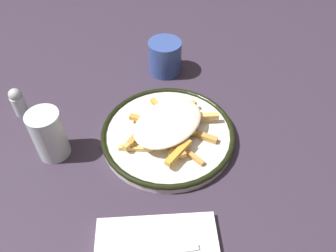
% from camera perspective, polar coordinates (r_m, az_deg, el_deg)
% --- Properties ---
extents(ground_plane, '(2.60, 2.60, 0.00)m').
position_cam_1_polar(ground_plane, '(0.72, 0.00, -2.02)').
color(ground_plane, '#34293A').
extents(plate, '(0.29, 0.29, 0.02)m').
position_cam_1_polar(plate, '(0.71, 0.00, -1.38)').
color(plate, silver).
rests_on(plate, ground_plane).
extents(fries_heap, '(0.21, 0.21, 0.04)m').
position_cam_1_polar(fries_heap, '(0.69, 0.18, 0.30)').
color(fries_heap, '#D7B052').
rests_on(fries_heap, plate).
extents(water_glass, '(0.06, 0.06, 0.11)m').
position_cam_1_polar(water_glass, '(0.70, -19.78, -1.40)').
color(water_glass, silver).
rests_on(water_glass, ground_plane).
extents(coffee_mug, '(0.11, 0.08, 0.09)m').
position_cam_1_polar(coffee_mug, '(0.87, -0.46, 11.82)').
color(coffee_mug, '#354D97').
rests_on(coffee_mug, ground_plane).
extents(salt_shaker, '(0.03, 0.03, 0.07)m').
position_cam_1_polar(salt_shaker, '(0.82, -24.35, 3.85)').
color(salt_shaker, silver).
rests_on(salt_shaker, ground_plane).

